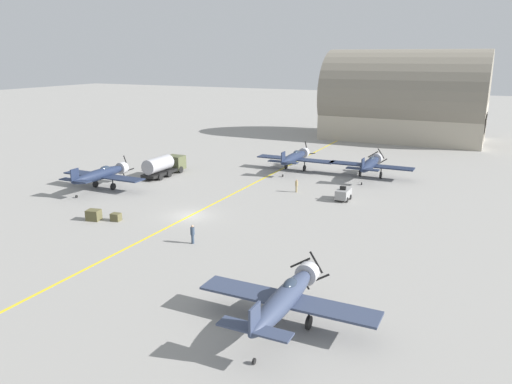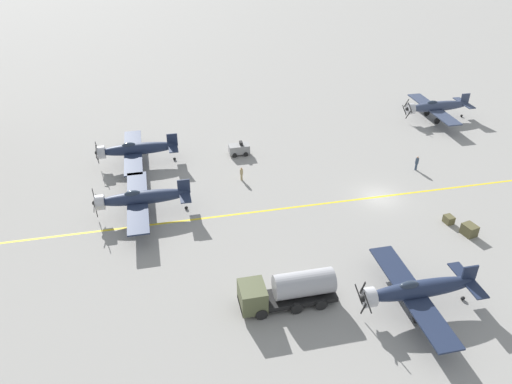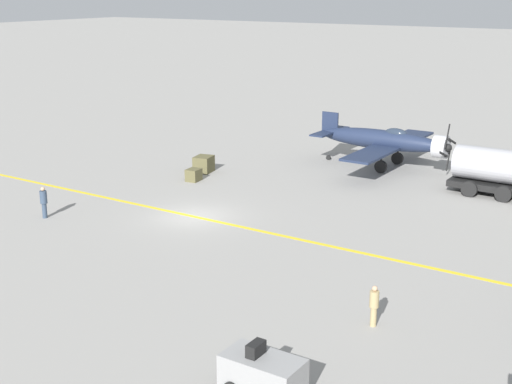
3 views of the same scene
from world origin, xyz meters
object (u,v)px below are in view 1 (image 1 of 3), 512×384
(airplane_mid_left, at_px, (101,174))
(ground_crew_walking, at_px, (296,185))
(ground_crew_inspecting, at_px, (193,233))
(airplane_far_right, at_px, (370,164))
(tow_tractor, at_px, (343,194))
(airplane_far_center, at_px, (295,158))
(supply_crate_mid_lane, at_px, (116,217))
(hangar, at_px, (404,103))
(supply_crate_by_tanker, at_px, (94,215))
(airplane_near_right, at_px, (285,298))
(fuel_tanker, at_px, (164,165))

(airplane_mid_left, xyz_separation_m, ground_crew_walking, (23.44, 9.70, -1.10))
(ground_crew_walking, bearing_deg, ground_crew_inspecting, -95.73)
(airplane_far_right, distance_m, tow_tractor, 12.86)
(airplane_far_center, bearing_deg, supply_crate_mid_lane, -102.00)
(airplane_far_right, height_order, supply_crate_mid_lane, airplane_far_right)
(airplane_far_right, xyz_separation_m, ground_crew_walking, (-6.63, -11.86, -1.10))
(airplane_mid_left, distance_m, hangar, 65.51)
(airplane_far_right, relative_size, supply_crate_by_tanker, 8.79)
(supply_crate_by_tanker, bearing_deg, airplane_near_right, -22.64)
(fuel_tanker, distance_m, tow_tractor, 27.17)
(airplane_far_right, distance_m, airplane_far_center, 11.44)
(airplane_mid_left, relative_size, hangar, 0.38)
(fuel_tanker, height_order, ground_crew_walking, fuel_tanker)
(ground_crew_inspecting, bearing_deg, hangar, 84.64)
(airplane_far_center, relative_size, supply_crate_mid_lane, 12.24)
(airplane_near_right, height_order, fuel_tanker, airplane_near_right)
(ground_crew_inspecting, relative_size, hangar, 0.06)
(tow_tractor, bearing_deg, ground_crew_inspecting, -112.96)
(ground_crew_walking, distance_m, supply_crate_mid_lane, 23.10)
(airplane_far_center, distance_m, airplane_near_right, 45.45)
(ground_crew_inspecting, bearing_deg, supply_crate_mid_lane, 169.23)
(tow_tractor, bearing_deg, fuel_tanker, 177.66)
(airplane_far_center, height_order, supply_crate_mid_lane, airplane_far_center)
(supply_crate_mid_lane, bearing_deg, airplane_far_right, 57.48)
(ground_crew_inspecting, xyz_separation_m, hangar, (6.61, 70.43, 6.48))
(fuel_tanker, relative_size, ground_crew_inspecting, 4.40)
(airplane_far_center, distance_m, fuel_tanker, 19.53)
(tow_tractor, distance_m, hangar, 50.73)
(airplane_mid_left, distance_m, airplane_far_center, 28.22)
(airplane_mid_left, bearing_deg, tow_tractor, 0.58)
(supply_crate_by_tanker, bearing_deg, airplane_mid_left, 128.46)
(airplane_far_right, distance_m, ground_crew_walking, 13.63)
(tow_tractor, height_order, supply_crate_by_tanker, tow_tractor)
(ground_crew_walking, bearing_deg, airplane_near_right, -70.01)
(fuel_tanker, bearing_deg, airplane_far_center, 35.49)
(airplane_far_right, xyz_separation_m, supply_crate_by_tanker, (-21.96, -31.77, -1.44))
(fuel_tanker, distance_m, supply_crate_mid_lane, 20.70)
(airplane_far_center, bearing_deg, ground_crew_walking, -64.17)
(fuel_tanker, relative_size, supply_crate_mid_lane, 8.16)
(ground_crew_walking, relative_size, supply_crate_mid_lane, 1.70)
(ground_crew_inspecting, distance_m, supply_crate_mid_lane, 11.17)
(airplane_far_right, bearing_deg, fuel_tanker, -143.76)
(hangar, bearing_deg, supply_crate_by_tanker, -105.98)
(ground_crew_inspecting, bearing_deg, airplane_far_right, 75.15)
(ground_crew_walking, bearing_deg, airplane_far_right, 60.81)
(hangar, bearing_deg, airplane_mid_left, -115.33)
(airplane_far_center, xyz_separation_m, supply_crate_mid_lane, (-8.26, -30.54, -1.60))
(airplane_near_right, xyz_separation_m, tow_tractor, (-4.84, 30.06, -1.22))
(airplane_mid_left, height_order, airplane_near_right, airplane_mid_left)
(airplane_mid_left, bearing_deg, supply_crate_by_tanker, -67.31)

